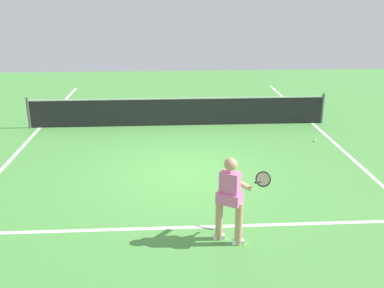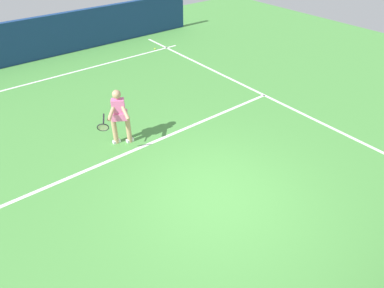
% 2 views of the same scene
% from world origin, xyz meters
% --- Properties ---
extents(ground_plane, '(28.36, 28.36, 0.00)m').
position_xyz_m(ground_plane, '(0.00, 0.00, 0.00)').
color(ground_plane, '#4C9342').
extents(court_back_wall, '(13.82, 0.24, 1.63)m').
position_xyz_m(court_back_wall, '(0.00, -10.61, 0.82)').
color(court_back_wall, navy).
rests_on(court_back_wall, ground).
extents(baseline_marking, '(9.82, 0.10, 0.01)m').
position_xyz_m(baseline_marking, '(0.00, -8.41, 0.00)').
color(baseline_marking, white).
rests_on(baseline_marking, ground).
extents(service_line_marking, '(8.82, 0.10, 0.01)m').
position_xyz_m(service_line_marking, '(0.00, -2.59, 0.00)').
color(service_line_marking, white).
rests_on(service_line_marking, ground).
extents(sideline_left_marking, '(0.10, 19.82, 0.01)m').
position_xyz_m(sideline_left_marking, '(-4.41, 0.00, 0.00)').
color(sideline_left_marking, white).
rests_on(sideline_left_marking, ground).
extents(tennis_player, '(1.07, 0.79, 1.55)m').
position_xyz_m(tennis_player, '(0.68, -3.08, 0.85)').
color(tennis_player, tan).
rests_on(tennis_player, ground).
extents(tennis_ball_mid, '(0.07, 0.07, 0.07)m').
position_xyz_m(tennis_ball_mid, '(-3.88, -8.56, 0.03)').
color(tennis_ball_mid, '#D1E533').
rests_on(tennis_ball_mid, ground).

